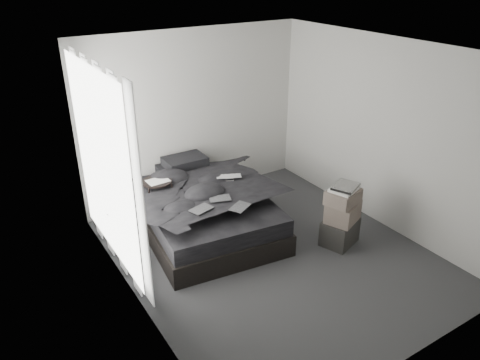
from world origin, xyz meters
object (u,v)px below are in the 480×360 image
bed (205,221)px  laptop (229,173)px  box_lower (340,232)px  side_stand (159,206)px

bed → laptop: bearing=7.5°
laptop → box_lower: size_ratio=0.74×
bed → laptop: (0.40, 0.01, 0.64)m
side_stand → box_lower: side_stand is taller
bed → box_lower: (1.37, -1.24, 0.03)m
laptop → box_lower: bearing=-27.2°
bed → side_stand: size_ratio=2.88×
bed → laptop: 0.76m
bed → side_stand: 0.68m
bed → side_stand: bearing=150.6°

